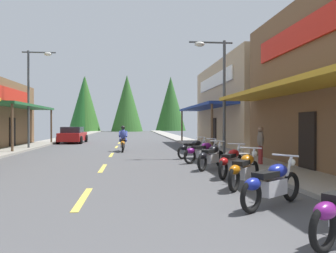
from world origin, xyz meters
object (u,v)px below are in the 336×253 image
(streetlamp_right, at_px, (217,81))
(motorcycle_parked_right_3, at_px, (231,161))
(motorcycle_parked_right_6, at_px, (193,148))
(pedestrian_browsing, at_px, (261,144))
(streetlamp_left, at_px, (34,85))
(motorcycle_parked_right_1, at_px, (272,183))
(rider_cruising_lead, at_px, (123,141))
(motorcycle_parked_right_2, at_px, (244,169))
(motorcycle_parked_right_4, at_px, (211,156))
(parked_car_curbside, at_px, (73,135))
(motorcycle_parked_right_5, at_px, (203,151))

(streetlamp_right, bearing_deg, motorcycle_parked_right_3, -99.91)
(motorcycle_parked_right_6, height_order, pedestrian_browsing, pedestrian_browsing)
(pedestrian_browsing, bearing_deg, streetlamp_left, 147.83)
(motorcycle_parked_right_1, relative_size, rider_cruising_lead, 0.84)
(motorcycle_parked_right_1, distance_m, pedestrian_browsing, 6.60)
(streetlamp_right, relative_size, motorcycle_parked_right_3, 3.21)
(streetlamp_left, relative_size, motorcycle_parked_right_2, 3.72)
(motorcycle_parked_right_2, height_order, rider_cruising_lead, rider_cruising_lead)
(streetlamp_left, relative_size, streetlamp_right, 1.12)
(streetlamp_left, height_order, motorcycle_parked_right_4, streetlamp_left)
(streetlamp_left, height_order, parked_car_curbside, streetlamp_left)
(parked_car_curbside, bearing_deg, rider_cruising_lead, -153.25)
(streetlamp_right, bearing_deg, motorcycle_parked_right_6, 177.27)
(motorcycle_parked_right_2, xyz_separation_m, motorcycle_parked_right_5, (0.07, 5.70, 0.00))
(motorcycle_parked_right_1, distance_m, motorcycle_parked_right_4, 5.76)
(motorcycle_parked_right_3, bearing_deg, motorcycle_parked_right_5, 37.85)
(motorcycle_parked_right_1, bearing_deg, pedestrian_browsing, 34.69)
(streetlamp_right, xyz_separation_m, motorcycle_parked_right_6, (-1.18, 0.06, -3.30))
(motorcycle_parked_right_4, distance_m, parked_car_curbside, 19.55)
(streetlamp_right, height_order, motorcycle_parked_right_1, streetlamp_right)
(streetlamp_right, bearing_deg, streetlamp_left, 147.43)
(streetlamp_left, xyz_separation_m, motorcycle_parked_right_5, (9.41, -8.61, -3.69))
(pedestrian_browsing, bearing_deg, motorcycle_parked_right_5, 150.78)
(motorcycle_parked_right_6, bearing_deg, motorcycle_parked_right_2, -125.49)
(motorcycle_parked_right_6, bearing_deg, rider_cruising_lead, 93.18)
(rider_cruising_lead, bearing_deg, motorcycle_parked_right_6, -141.32)
(pedestrian_browsing, bearing_deg, rider_cruising_lead, 134.64)
(motorcycle_parked_right_3, bearing_deg, pedestrian_browsing, -3.25)
(pedestrian_browsing, height_order, parked_car_curbside, pedestrian_browsing)
(streetlamp_right, relative_size, motorcycle_parked_right_2, 3.32)
(motorcycle_parked_right_3, height_order, parked_car_curbside, parked_car_curbside)
(streetlamp_left, height_order, pedestrian_browsing, streetlamp_left)
(streetlamp_left, distance_m, streetlamp_right, 12.51)
(pedestrian_browsing, bearing_deg, motorcycle_parked_right_2, -106.69)
(motorcycle_parked_right_5, bearing_deg, pedestrian_browsing, -69.68)
(streetlamp_right, distance_m, motorcycle_parked_right_6, 3.51)
(motorcycle_parked_right_3, relative_size, motorcycle_parked_right_6, 0.99)
(motorcycle_parked_right_2, distance_m, motorcycle_parked_right_5, 5.70)
(motorcycle_parked_right_5, bearing_deg, motorcycle_parked_right_4, -123.71)
(motorcycle_parked_right_5, distance_m, motorcycle_parked_right_6, 1.93)
(motorcycle_parked_right_1, height_order, parked_car_curbside, parked_car_curbside)
(motorcycle_parked_right_2, relative_size, motorcycle_parked_right_5, 0.92)
(motorcycle_parked_right_5, height_order, parked_car_curbside, parked_car_curbside)
(motorcycle_parked_right_2, relative_size, parked_car_curbside, 0.40)
(streetlamp_right, height_order, motorcycle_parked_right_6, streetlamp_right)
(motorcycle_parked_right_3, distance_m, parked_car_curbside, 21.29)
(motorcycle_parked_right_4, distance_m, rider_cruising_lead, 9.07)
(motorcycle_parked_right_3, distance_m, motorcycle_parked_right_6, 5.79)
(streetlamp_left, distance_m, motorcycle_parked_right_2, 17.48)
(streetlamp_right, distance_m, motorcycle_parked_right_1, 10.32)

